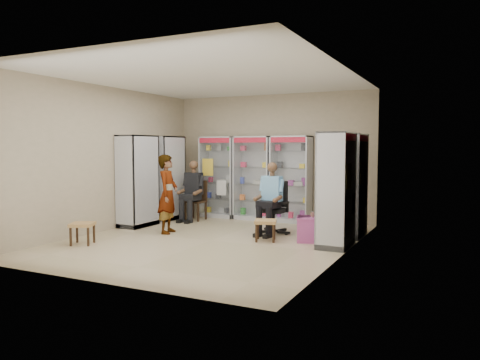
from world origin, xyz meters
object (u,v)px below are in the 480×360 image
at_px(cabinet_back_right, 291,179).
at_px(office_chair, 273,207).
at_px(cabinet_left_near, 138,181).
at_px(woven_stool_a, 266,230).
at_px(cabinet_back_left, 219,177).
at_px(standing_man, 168,194).
at_px(cabinet_right_far, 351,185).
at_px(cabinet_back_mid, 254,178).
at_px(cabinet_left_far, 167,178).
at_px(wooden_chair, 195,200).
at_px(cabinet_right_near, 336,190).
at_px(pink_trunk, 310,229).
at_px(woven_stool_b, 83,234).
at_px(seated_shopkeeper, 272,201).

xyz_separation_m(cabinet_back_right, office_chair, (0.18, -1.56, -0.47)).
xyz_separation_m(cabinet_left_near, woven_stool_a, (3.16, -0.28, -0.80)).
relative_size(cabinet_back_left, woven_stool_a, 5.10).
distance_m(office_chair, standing_man, 2.15).
bearing_deg(cabinet_left_near, cabinet_right_far, 101.41).
bearing_deg(cabinet_back_mid, woven_stool_a, -60.96).
distance_m(cabinet_left_far, standing_man, 1.86).
bearing_deg(office_chair, wooden_chair, 165.12).
bearing_deg(cabinet_right_near, cabinet_back_left, 57.72).
xyz_separation_m(cabinet_right_near, standing_man, (-3.39, -0.20, -0.21)).
height_order(cabinet_right_near, cabinet_left_near, same).
bearing_deg(office_chair, pink_trunk, -21.13).
bearing_deg(woven_stool_b, office_chair, 42.66).
distance_m(cabinet_right_far, pink_trunk, 1.28).
height_order(cabinet_left_far, wooden_chair, cabinet_left_far).
height_order(cabinet_left_far, office_chair, cabinet_left_far).
bearing_deg(pink_trunk, cabinet_back_left, 146.34).
height_order(cabinet_back_mid, cabinet_right_far, same).
bearing_deg(cabinet_left_far, woven_stool_a, 66.46).
bearing_deg(cabinet_back_left, cabinet_back_right, 0.00).
xyz_separation_m(cabinet_back_left, office_chair, (2.08, -1.56, -0.47)).
distance_m(cabinet_back_mid, cabinet_left_near, 2.77).
xyz_separation_m(wooden_chair, woven_stool_a, (2.48, -1.58, -0.27)).
bearing_deg(cabinet_right_far, woven_stool_a, 132.17).
bearing_deg(cabinet_left_far, pink_trunk, 74.83).
bearing_deg(cabinet_back_mid, standing_man, -108.42).
distance_m(cabinet_right_far, cabinet_right_near, 1.10).
relative_size(cabinet_left_far, office_chair, 1.89).
bearing_deg(cabinet_left_far, cabinet_back_left, 135.00).
relative_size(cabinet_back_mid, cabinet_back_right, 1.00).
bearing_deg(cabinet_back_left, cabinet_back_mid, 0.00).
xyz_separation_m(wooden_chair, woven_stool_b, (-0.35, -3.30, -0.28)).
bearing_deg(cabinet_back_right, woven_stool_a, -81.84).
height_order(cabinet_right_near, standing_man, cabinet_right_near).
bearing_deg(cabinet_right_near, cabinet_right_far, 0.00).
bearing_deg(cabinet_back_left, cabinet_left_far, -135.00).
height_order(cabinet_right_far, woven_stool_a, cabinet_right_far).
xyz_separation_m(office_chair, pink_trunk, (0.91, -0.44, -0.30)).
relative_size(office_chair, woven_stool_b, 2.73).
bearing_deg(office_chair, cabinet_back_right, 101.32).
bearing_deg(pink_trunk, cabinet_right_far, 58.25).
relative_size(seated_shopkeeper, woven_stool_a, 3.44).
bearing_deg(cabinet_left_far, cabinet_right_far, 87.43).
bearing_deg(cabinet_back_left, seated_shopkeeper, -37.61).
distance_m(cabinet_left_near, woven_stool_a, 3.27).
distance_m(cabinet_left_near, pink_trunk, 4.00).
xyz_separation_m(seated_shopkeeper, woven_stool_b, (-2.68, -2.42, -0.48)).
bearing_deg(cabinet_back_left, cabinet_left_near, -114.61).
xyz_separation_m(cabinet_back_mid, pink_trunk, (2.05, -1.99, -0.77)).
relative_size(pink_trunk, standing_man, 0.30).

